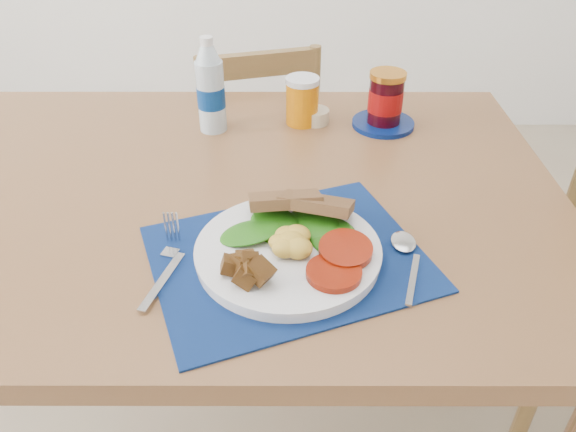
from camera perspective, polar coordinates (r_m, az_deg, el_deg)
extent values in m
cube|color=brown|center=(1.08, -10.16, 1.99)|extent=(1.40, 0.90, 0.04)
cylinder|color=brown|center=(1.66, 15.79, -1.51)|extent=(0.06, 0.06, 0.71)
cube|color=brown|center=(1.85, -3.66, 4.87)|extent=(0.45, 0.44, 0.04)
cylinder|color=brown|center=(2.10, -0.18, 2.73)|extent=(0.03, 0.03, 0.36)
cylinder|color=brown|center=(2.06, -8.55, 1.47)|extent=(0.03, 0.03, 0.36)
cylinder|color=brown|center=(1.87, 2.17, -1.93)|extent=(0.03, 0.03, 0.36)
cylinder|color=brown|center=(1.82, -7.23, -3.47)|extent=(0.03, 0.03, 0.36)
cube|color=brown|center=(1.53, -2.95, 15.14)|extent=(0.33, 0.12, 0.42)
cylinder|color=brown|center=(1.44, 22.67, -18.71)|extent=(0.04, 0.04, 0.41)
cylinder|color=brown|center=(1.69, 23.95, -9.19)|extent=(0.04, 0.04, 0.41)
cube|color=black|center=(0.88, 0.00, -4.28)|extent=(0.50, 0.45, 0.00)
cylinder|color=silver|center=(0.87, 0.00, -3.71)|extent=(0.28, 0.28, 0.02)
ellipsoid|color=gold|center=(0.85, 0.34, -2.60)|extent=(0.07, 0.06, 0.03)
cylinder|color=#9B2605|center=(0.83, 5.27, -4.74)|extent=(0.08, 0.08, 0.01)
ellipsoid|color=#0E4108|center=(0.89, 0.65, -1.26)|extent=(0.15, 0.09, 0.01)
cube|color=brown|center=(0.91, 1.28, 1.44)|extent=(0.12, 0.07, 0.04)
cube|color=#B2B5BA|center=(0.85, -12.63, -6.46)|extent=(0.05, 0.13, 0.00)
cube|color=#B2B5BA|center=(0.92, -11.64, -2.82)|extent=(0.04, 0.07, 0.00)
cube|color=#B2B5BA|center=(0.86, 12.56, -6.27)|extent=(0.04, 0.11, 0.00)
ellipsoid|color=#B2B5BA|center=(0.92, 11.62, -2.69)|extent=(0.04, 0.06, 0.00)
cylinder|color=#ADBFCC|center=(1.24, -7.81, 11.92)|extent=(0.06, 0.06, 0.15)
cylinder|color=navy|center=(1.24, -7.81, 11.92)|extent=(0.06, 0.06, 0.05)
cone|color=#ADBFCC|center=(1.20, -8.18, 16.06)|extent=(0.05, 0.05, 0.04)
cylinder|color=white|center=(1.20, -8.29, 17.24)|extent=(0.03, 0.03, 0.02)
cylinder|color=orange|center=(1.27, 1.46, 11.50)|extent=(0.07, 0.07, 0.10)
cylinder|color=#C4B390|center=(1.28, 2.77, 10.11)|extent=(0.06, 0.06, 0.03)
cylinder|color=#051857|center=(1.29, 9.62, 9.25)|extent=(0.14, 0.14, 0.01)
cylinder|color=black|center=(1.27, 9.87, 11.52)|extent=(0.07, 0.07, 0.10)
cylinder|color=maroon|center=(1.27, 9.87, 11.54)|extent=(0.08, 0.08, 0.05)
cylinder|color=#C17720|center=(1.25, 10.14, 13.91)|extent=(0.08, 0.08, 0.01)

